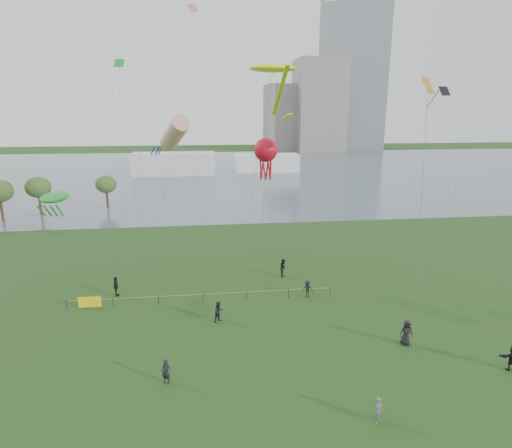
{
  "coord_description": "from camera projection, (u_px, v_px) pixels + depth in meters",
  "views": [
    {
      "loc": [
        -4.17,
        -23.64,
        17.0
      ],
      "look_at": [
        0.0,
        10.0,
        8.0
      ],
      "focal_mm": 30.0,
      "sensor_mm": 36.0,
      "label": 1
    }
  ],
  "objects": [
    {
      "name": "small_kites",
      "position": [
        196.0,
        47.0,
        39.79
      ],
      "size": [
        40.63,
        13.94,
        10.16
      ],
      "color": "#198C2D"
    },
    {
      "name": "spectator_a",
      "position": [
        219.0,
        312.0,
        35.4
      ],
      "size": [
        1.09,
        1.04,
        1.77
      ],
      "primitive_type": "imported",
      "rotation": [
        0.0,
        0.0,
        0.61
      ],
      "color": "black",
      "rests_on": "ground_plane"
    },
    {
      "name": "spectator_d",
      "position": [
        406.0,
        333.0,
        31.87
      ],
      "size": [
        1.01,
        0.71,
        1.96
      ],
      "primitive_type": "imported",
      "rotation": [
        0.0,
        0.0,
        -0.1
      ],
      "color": "black",
      "rests_on": "ground_plane"
    },
    {
      "name": "building_mid",
      "position": [
        319.0,
        106.0,
        183.52
      ],
      "size": [
        20.0,
        20.0,
        38.0
      ],
      "primitive_type": "cube",
      "color": "gray",
      "rests_on": "ground_plane"
    },
    {
      "name": "kite_octopus",
      "position": [
        266.0,
        151.0,
        41.61
      ],
      "size": [
        2.91,
        8.8,
        14.47
      ],
      "rotation": [
        0.0,
        0.0,
        -0.32
      ],
      "color": "#3F3F42"
    },
    {
      "name": "lake",
      "position": [
        218.0,
        171.0,
        123.45
      ],
      "size": [
        400.0,
        120.0,
        0.08
      ],
      "primitive_type": "cube",
      "color": "slate",
      "rests_on": "ground_plane"
    },
    {
      "name": "spectator_c",
      "position": [
        116.0,
        286.0,
        40.32
      ],
      "size": [
        0.72,
        1.19,
        1.9
      ],
      "primitive_type": "imported",
      "rotation": [
        0.0,
        0.0,
        1.82
      ],
      "color": "black",
      "rests_on": "ground_plane"
    },
    {
      "name": "kite_delta",
      "position": [
        428.0,
        100.0,
        31.9
      ],
      "size": [
        7.09,
        14.15,
        19.5
      ],
      "rotation": [
        0.0,
        0.0,
        -0.26
      ],
      "color": "#3F3F42"
    },
    {
      "name": "building_low",
      "position": [
        284.0,
        118.0,
        188.89
      ],
      "size": [
        16.0,
        18.0,
        28.0
      ],
      "primitive_type": "cube",
      "color": "gray",
      "rests_on": "ground_plane"
    },
    {
      "name": "pavilion_left",
      "position": [
        174.0,
        164.0,
        116.46
      ],
      "size": [
        22.0,
        8.0,
        6.0
      ],
      "primitive_type": "cube",
      "color": "silver",
      "rests_on": "ground_plane"
    },
    {
      "name": "pavilion_right",
      "position": [
        267.0,
        163.0,
        122.56
      ],
      "size": [
        18.0,
        7.0,
        5.0
      ],
      "primitive_type": "cube",
      "color": "white",
      "rests_on": "ground_plane"
    },
    {
      "name": "spectator_f",
      "position": [
        166.0,
        372.0,
        27.34
      ],
      "size": [
        0.71,
        0.59,
        1.67
      ],
      "primitive_type": "imported",
      "rotation": [
        0.0,
        0.0,
        -0.37
      ],
      "color": "black",
      "rests_on": "ground_plane"
    },
    {
      "name": "tower",
      "position": [
        355.0,
        6.0,
        180.66
      ],
      "size": [
        24.0,
        24.0,
        120.0
      ],
      "primitive_type": "cube",
      "color": "slate",
      "rests_on": "ground_plane"
    },
    {
      "name": "fence",
      "position": [
        135.0,
        300.0,
        38.42
      ],
      "size": [
        24.07,
        0.07,
        1.05
      ],
      "color": "black",
      "rests_on": "ground_plane"
    },
    {
      "name": "spectator_b",
      "position": [
        307.0,
        289.0,
        40.16
      ],
      "size": [
        1.18,
        0.94,
        1.6
      ],
      "primitive_type": "imported",
      "rotation": [
        0.0,
        0.0,
        -0.38
      ],
      "color": "black",
      "rests_on": "ground_plane"
    },
    {
      "name": "spectator_g",
      "position": [
        283.0,
        268.0,
        45.18
      ],
      "size": [
        0.83,
        1.01,
        1.9
      ],
      "primitive_type": "imported",
      "rotation": [
        0.0,
        0.0,
        1.44
      ],
      "color": "black",
      "rests_on": "ground_plane"
    },
    {
      "name": "kite_windsock",
      "position": [
        174.0,
        134.0,
        43.55
      ],
      "size": [
        5.12,
        7.42,
        16.66
      ],
      "rotation": [
        0.0,
        0.0,
        -0.19
      ],
      "color": "#3F3F42"
    },
    {
      "name": "kite_flyer",
      "position": [
        379.0,
        410.0,
        23.93
      ],
      "size": [
        0.68,
        0.64,
        1.57
      ],
      "primitive_type": "imported",
      "rotation": [
        0.0,
        0.0,
        0.63
      ],
      "color": "slate",
      "rests_on": "ground_plane"
    },
    {
      "name": "kite_stingray",
      "position": [
        273.0,
        69.0,
        42.38
      ],
      "size": [
        7.28,
        10.53,
        21.46
      ],
      "rotation": [
        0.0,
        0.0,
        -0.02
      ],
      "color": "#3F3F42"
    },
    {
      "name": "ground_plane",
      "position": [
        275.0,
        383.0,
        27.53
      ],
      "size": [
        400.0,
        400.0,
        0.0
      ],
      "primitive_type": "plane",
      "color": "#163511"
    },
    {
      "name": "kite_creature",
      "position": [
        55.0,
        197.0,
        41.44
      ],
      "size": [
        6.37,
        7.67,
        9.34
      ],
      "rotation": [
        0.0,
        0.0,
        -0.38
      ],
      "color": "#3F3F42"
    }
  ]
}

